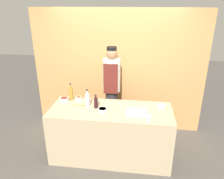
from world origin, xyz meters
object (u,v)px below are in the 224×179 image
at_px(bottle_wine, 96,103).
at_px(wooden_spoon, 79,105).
at_px(sauce_bowl_red, 64,99).
at_px(cutting_board, 137,112).
at_px(bottle_vinegar, 71,93).
at_px(cup_steel, 149,118).
at_px(bottle_clear, 87,100).
at_px(chef_center, 112,89).
at_px(sauce_bowl_orange, 102,110).
at_px(sauce_bowl_white, 161,106).
at_px(sauce_bowl_brown, 79,98).

height_order(bottle_wine, wooden_spoon, bottle_wine).
height_order(sauce_bowl_red, cutting_board, sauce_bowl_red).
relative_size(bottle_vinegar, cup_steel, 3.55).
distance_m(sauce_bowl_red, bottle_clear, 0.48).
relative_size(bottle_clear, chef_center, 0.17).
bearing_deg(bottle_vinegar, cup_steel, -22.76).
relative_size(cup_steel, chef_center, 0.05).
bearing_deg(wooden_spoon, sauce_bowl_orange, -18.14).
bearing_deg(cup_steel, sauce_bowl_white, 65.05).
bearing_deg(sauce_bowl_orange, sauce_bowl_red, 158.00).
bearing_deg(cup_steel, chef_center, 124.49).
xyz_separation_m(cutting_board, cup_steel, (0.18, -0.23, 0.03)).
height_order(bottle_vinegar, wooden_spoon, bottle_vinegar).
relative_size(sauce_bowl_white, cutting_board, 0.41).
bearing_deg(sauce_bowl_brown, bottle_wine, -36.51).
bearing_deg(chef_center, bottle_wine, -104.19).
bearing_deg(bottle_vinegar, wooden_spoon, -46.72).
bearing_deg(sauce_bowl_orange, bottle_clear, 152.05).
distance_m(sauce_bowl_red, sauce_bowl_white, 1.65).
bearing_deg(sauce_bowl_red, cup_steel, -19.21).
distance_m(bottle_vinegar, bottle_clear, 0.40).
relative_size(bottle_clear, wooden_spoon, 1.30).
bearing_deg(sauce_bowl_white, bottle_wine, -172.22).
distance_m(sauce_bowl_brown, cup_steel, 1.33).
distance_m(bottle_clear, wooden_spoon, 0.17).
distance_m(sauce_bowl_brown, bottle_vinegar, 0.16).
relative_size(sauce_bowl_orange, sauce_bowl_brown, 1.35).
bearing_deg(bottle_vinegar, bottle_wine, -26.89).
height_order(cutting_board, chef_center, chef_center).
relative_size(sauce_bowl_red, bottle_wine, 0.67).
relative_size(sauce_bowl_orange, chef_center, 0.08).
xyz_separation_m(bottle_clear, cup_steel, (0.99, -0.35, -0.07)).
bearing_deg(bottle_wine, sauce_bowl_white, 7.78).
bearing_deg(bottle_vinegar, chef_center, 32.53).
distance_m(cup_steel, wooden_spoon, 1.18).
relative_size(sauce_bowl_red, cup_steel, 1.80).
bearing_deg(cutting_board, bottle_clear, 171.06).
height_order(sauce_bowl_orange, bottle_clear, bottle_clear).
height_order(sauce_bowl_orange, sauce_bowl_white, sauce_bowl_orange).
bearing_deg(bottle_wine, sauce_bowl_red, 162.26).
xyz_separation_m(sauce_bowl_orange, bottle_wine, (-0.12, 0.10, 0.07)).
relative_size(bottle_vinegar, chef_center, 0.17).
bearing_deg(sauce_bowl_white, wooden_spoon, -175.32).
height_order(sauce_bowl_orange, wooden_spoon, sauce_bowl_orange).
bearing_deg(bottle_vinegar, bottle_clear, -30.94).
distance_m(sauce_bowl_orange, bottle_vinegar, 0.71).
height_order(cup_steel, wooden_spoon, cup_steel).
bearing_deg(bottle_clear, sauce_bowl_brown, 133.59).
bearing_deg(cup_steel, bottle_vinegar, 157.24).
height_order(sauce_bowl_white, chef_center, chef_center).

